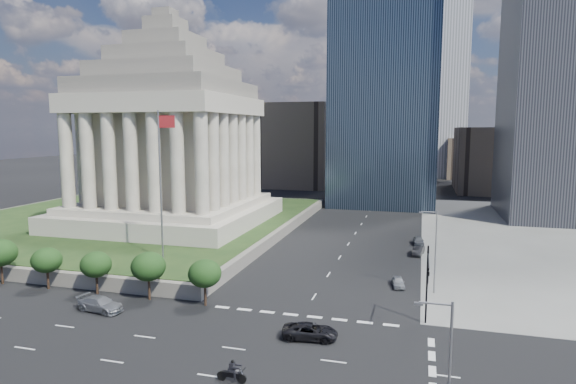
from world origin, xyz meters
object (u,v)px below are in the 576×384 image
(pickup_truck, at_px, (310,331))
(parked_sedan_mid, at_px, (418,251))
(suv_grey, at_px, (100,304))
(parked_sedan_far, at_px, (419,241))
(parked_sedan_near, at_px, (398,282))
(traffic_signal_ne, at_px, (428,278))
(motorcycle_trail, at_px, (232,371))
(street_lamp_south, at_px, (446,376))
(street_lamp_north, at_px, (434,247))
(flagpole, at_px, (161,177))
(war_memorial, at_px, (169,118))

(pickup_truck, bearing_deg, parked_sedan_mid, -22.78)
(suv_grey, height_order, parked_sedan_far, suv_grey)
(parked_sedan_far, bearing_deg, parked_sedan_near, -100.20)
(traffic_signal_ne, relative_size, parked_sedan_near, 2.24)
(traffic_signal_ne, relative_size, motorcycle_trail, 3.26)
(street_lamp_south, relative_size, parked_sedan_mid, 2.41)
(pickup_truck, distance_m, motorcycle_trail, 10.04)
(street_lamp_south, height_order, suv_grey, street_lamp_south)
(pickup_truck, height_order, parked_sedan_far, pickup_truck)
(parked_sedan_near, xyz_separation_m, parked_sedan_mid, (2.23, 16.40, 0.08))
(traffic_signal_ne, height_order, parked_sedan_far, traffic_signal_ne)
(parked_sedan_mid, distance_m, parked_sedan_far, 6.90)
(parked_sedan_mid, bearing_deg, street_lamp_north, -75.05)
(motorcycle_trail, bearing_deg, parked_sedan_mid, 73.11)
(parked_sedan_near, bearing_deg, motorcycle_trail, -121.74)
(parked_sedan_mid, height_order, motorcycle_trail, motorcycle_trail)
(flagpole, xyz_separation_m, street_lamp_south, (35.16, -30.00, -7.45))
(parked_sedan_near, distance_m, motorcycle_trail, 28.99)
(flagpole, relative_size, pickup_truck, 3.86)
(flagpole, xyz_separation_m, parked_sedan_mid, (33.33, 18.73, -12.43))
(suv_grey, bearing_deg, pickup_truck, -83.09)
(street_lamp_south, bearing_deg, motorcycle_trail, 159.85)
(flagpole, xyz_separation_m, motorcycle_trail, (19.83, -24.38, -12.20))
(flagpole, distance_m, street_lamp_south, 46.81)
(street_lamp_south, bearing_deg, war_memorial, 131.23)
(parked_sedan_near, bearing_deg, parked_sedan_mid, 73.43)
(street_lamp_north, bearing_deg, pickup_truck, -124.70)
(parked_sedan_mid, bearing_deg, war_memorial, -177.55)
(pickup_truck, distance_m, parked_sedan_far, 41.91)
(parked_sedan_near, bearing_deg, street_lamp_south, -91.70)
(pickup_truck, distance_m, parked_sedan_mid, 35.22)
(parked_sedan_near, height_order, parked_sedan_far, parked_sedan_far)
(flagpole, height_order, parked_sedan_far, flagpole)
(parked_sedan_far, bearing_deg, flagpole, -147.18)
(suv_grey, relative_size, parked_sedan_far, 1.27)
(flagpole, bearing_deg, parked_sedan_far, 37.56)
(flagpole, relative_size, street_lamp_north, 2.00)
(street_lamp_north, bearing_deg, parked_sedan_far, 94.25)
(traffic_signal_ne, relative_size, suv_grey, 1.49)
(suv_grey, height_order, parked_sedan_mid, suv_grey)
(flagpole, bearing_deg, street_lamp_north, 1.63)
(war_memorial, relative_size, parked_sedan_near, 10.93)
(street_lamp_south, height_order, parked_sedan_far, street_lamp_south)
(flagpole, relative_size, suv_grey, 3.73)
(suv_grey, bearing_deg, war_memorial, 26.98)
(parked_sedan_mid, bearing_deg, parked_sedan_near, -88.67)
(street_lamp_south, distance_m, suv_grey, 38.12)
(street_lamp_south, relative_size, pickup_truck, 1.93)
(street_lamp_north, bearing_deg, suv_grey, -155.76)
(war_memorial, xyz_separation_m, flagpole, (12.17, -24.00, -8.29))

